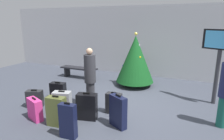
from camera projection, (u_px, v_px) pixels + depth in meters
ground_plane at (124, 105)px, 6.06m from camera, size 16.00×16.00×0.00m
back_wall at (153, 42)px, 8.96m from camera, size 16.00×0.20×3.20m
holiday_tree at (135, 59)px, 7.66m from camera, size 1.47×1.47×2.11m
flight_info_kiosk at (220, 51)px, 5.80m from camera, size 0.99×0.56×2.29m
waiting_bench at (79, 70)px, 8.90m from camera, size 1.73×0.44×0.48m
traveller_1 at (90, 77)px, 5.74m from camera, size 0.47×0.47×1.78m
suitcase_0 at (68, 121)px, 4.28m from camera, size 0.38×0.19×0.83m
suitcase_1 at (56, 111)px, 4.80m from camera, size 0.49×0.27×0.78m
suitcase_2 at (58, 91)px, 6.46m from camera, size 0.52×0.32×0.60m
suitcase_3 at (87, 107)px, 5.12m from camera, size 0.56×0.37×0.74m
suitcase_4 at (35, 109)px, 5.12m from camera, size 0.55×0.38×0.60m
suitcase_5 at (62, 101)px, 5.65m from camera, size 0.56×0.40×0.60m
suitcase_6 at (118, 112)px, 4.73m from camera, size 0.51×0.38×0.83m
suitcase_7 at (114, 103)px, 5.46m from camera, size 0.44×0.24×0.63m
suitcase_8 at (35, 99)px, 5.88m from camera, size 0.51×0.38×0.55m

